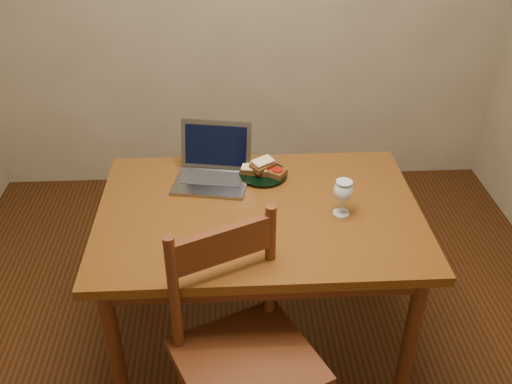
{
  "coord_description": "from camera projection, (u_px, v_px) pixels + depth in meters",
  "views": [
    {
      "loc": [
        -0.1,
        -1.77,
        2.05
      ],
      "look_at": [
        0.0,
        0.15,
        0.8
      ],
      "focal_mm": 40.0,
      "sensor_mm": 36.0,
      "label": 1
    }
  ],
  "objects": [
    {
      "name": "floor",
      "position": [
        258.0,
        359.0,
        2.61
      ],
      "size": [
        3.2,
        3.2,
        0.02
      ],
      "primitive_type": "cube",
      "color": "black",
      "rests_on": "ground"
    },
    {
      "name": "table",
      "position": [
        259.0,
        227.0,
        2.34
      ],
      "size": [
        1.3,
        0.9,
        0.74
      ],
      "color": "#4C270C",
      "rests_on": "floor"
    },
    {
      "name": "chair",
      "position": [
        243.0,
        345.0,
        1.98
      ],
      "size": [
        0.59,
        0.58,
        0.49
      ],
      "rotation": [
        0.0,
        0.0,
        0.43
      ],
      "color": "#421E0D",
      "rests_on": "floor"
    },
    {
      "name": "plate",
      "position": [
        263.0,
        175.0,
        2.51
      ],
      "size": [
        0.21,
        0.21,
        0.02
      ],
      "primitive_type": "cylinder",
      "color": "black",
      "rests_on": "table"
    },
    {
      "name": "sandwich_cheese",
      "position": [
        255.0,
        168.0,
        2.5
      ],
      "size": [
        0.13,
        0.1,
        0.04
      ],
      "primitive_type": null,
      "rotation": [
        0.0,
        0.0,
        -0.25
      ],
      "color": "#381E0C",
      "rests_on": "plate"
    },
    {
      "name": "sandwich_tomato",
      "position": [
        272.0,
        170.0,
        2.48
      ],
      "size": [
        0.14,
        0.12,
        0.04
      ],
      "primitive_type": null,
      "rotation": [
        0.0,
        0.0,
        -0.61
      ],
      "color": "#381E0C",
      "rests_on": "plate"
    },
    {
      "name": "sandwich_top",
      "position": [
        263.0,
        164.0,
        2.48
      ],
      "size": [
        0.12,
        0.12,
        0.03
      ],
      "primitive_type": null,
      "rotation": [
        0.0,
        0.0,
        0.69
      ],
      "color": "#381E0C",
      "rests_on": "plate"
    },
    {
      "name": "milk_glass",
      "position": [
        343.0,
        198.0,
        2.23
      ],
      "size": [
        0.08,
        0.08,
        0.15
      ],
      "primitive_type": null,
      "color": "white",
      "rests_on": "table"
    },
    {
      "name": "laptop",
      "position": [
        213.0,
        165.0,
        2.48
      ],
      "size": [
        0.36,
        0.34,
        0.23
      ],
      "rotation": [
        0.0,
        0.0,
        -0.18
      ],
      "color": "slate",
      "rests_on": "table"
    }
  ]
}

